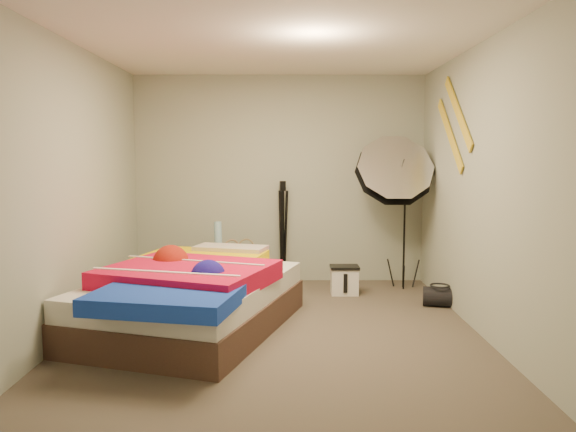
{
  "coord_description": "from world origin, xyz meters",
  "views": [
    {
      "loc": [
        0.08,
        -4.84,
        1.52
      ],
      "look_at": [
        0.1,
        0.6,
        0.95
      ],
      "focal_mm": 35.0,
      "sensor_mm": 36.0,
      "label": 1
    }
  ],
  "objects_px": {
    "tote_bag": "(238,266)",
    "wrapping_roll": "(219,255)",
    "duffel_bag": "(439,297)",
    "camera_case": "(344,281)",
    "photo_umbrella": "(394,173)",
    "camera_tripod": "(283,225)",
    "bed": "(192,295)"
  },
  "relations": [
    {
      "from": "tote_bag",
      "to": "photo_umbrella",
      "type": "height_order",
      "value": "photo_umbrella"
    },
    {
      "from": "tote_bag",
      "to": "camera_tripod",
      "type": "bearing_deg",
      "value": -21.01
    },
    {
      "from": "wrapping_roll",
      "to": "duffel_bag",
      "type": "xyz_separation_m",
      "value": [
        2.35,
        -0.78,
        -0.29
      ]
    },
    {
      "from": "camera_case",
      "to": "photo_umbrella",
      "type": "height_order",
      "value": "photo_umbrella"
    },
    {
      "from": "bed",
      "to": "camera_tripod",
      "type": "bearing_deg",
      "value": 66.86
    },
    {
      "from": "wrapping_roll",
      "to": "camera_case",
      "type": "distance_m",
      "value": 1.47
    },
    {
      "from": "duffel_bag",
      "to": "camera_tripod",
      "type": "height_order",
      "value": "camera_tripod"
    },
    {
      "from": "wrapping_roll",
      "to": "camera_tripod",
      "type": "xyz_separation_m",
      "value": [
        0.74,
        0.32,
        0.32
      ]
    },
    {
      "from": "tote_bag",
      "to": "wrapping_roll",
      "type": "distance_m",
      "value": 0.44
    },
    {
      "from": "camera_case",
      "to": "bed",
      "type": "relative_size",
      "value": 0.12
    },
    {
      "from": "photo_umbrella",
      "to": "camera_tripod",
      "type": "bearing_deg",
      "value": 164.43
    },
    {
      "from": "camera_case",
      "to": "duffel_bag",
      "type": "bearing_deg",
      "value": -29.25
    },
    {
      "from": "bed",
      "to": "photo_umbrella",
      "type": "relative_size",
      "value": 1.35
    },
    {
      "from": "wrapping_roll",
      "to": "bed",
      "type": "relative_size",
      "value": 0.31
    },
    {
      "from": "bed",
      "to": "camera_case",
      "type": "bearing_deg",
      "value": 40.51
    },
    {
      "from": "bed",
      "to": "photo_umbrella",
      "type": "xyz_separation_m",
      "value": [
        2.05,
        1.5,
        1.03
      ]
    },
    {
      "from": "tote_bag",
      "to": "camera_case",
      "type": "distance_m",
      "value": 1.38
    },
    {
      "from": "photo_umbrella",
      "to": "wrapping_roll",
      "type": "bearing_deg",
      "value": 179.13
    },
    {
      "from": "tote_bag",
      "to": "camera_tripod",
      "type": "relative_size",
      "value": 0.32
    },
    {
      "from": "photo_umbrella",
      "to": "camera_tripod",
      "type": "relative_size",
      "value": 1.51
    },
    {
      "from": "duffel_bag",
      "to": "bed",
      "type": "relative_size",
      "value": 0.13
    },
    {
      "from": "tote_bag",
      "to": "duffel_bag",
      "type": "relative_size",
      "value": 1.21
    },
    {
      "from": "wrapping_roll",
      "to": "camera_case",
      "type": "xyz_separation_m",
      "value": [
        1.43,
        -0.27,
        -0.24
      ]
    },
    {
      "from": "bed",
      "to": "camera_tripod",
      "type": "relative_size",
      "value": 2.04
    },
    {
      "from": "tote_bag",
      "to": "photo_umbrella",
      "type": "bearing_deg",
      "value": -30.09
    },
    {
      "from": "photo_umbrella",
      "to": "camera_case",
      "type": "bearing_deg",
      "value": -157.61
    },
    {
      "from": "camera_tripod",
      "to": "wrapping_roll",
      "type": "bearing_deg",
      "value": -156.44
    },
    {
      "from": "photo_umbrella",
      "to": "camera_tripod",
      "type": "height_order",
      "value": "photo_umbrella"
    },
    {
      "from": "wrapping_roll",
      "to": "bed",
      "type": "distance_m",
      "value": 1.54
    },
    {
      "from": "tote_bag",
      "to": "camera_case",
      "type": "bearing_deg",
      "value": -44.72
    },
    {
      "from": "tote_bag",
      "to": "bed",
      "type": "relative_size",
      "value": 0.16
    },
    {
      "from": "camera_tripod",
      "to": "duffel_bag",
      "type": "bearing_deg",
      "value": -34.36
    }
  ]
}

